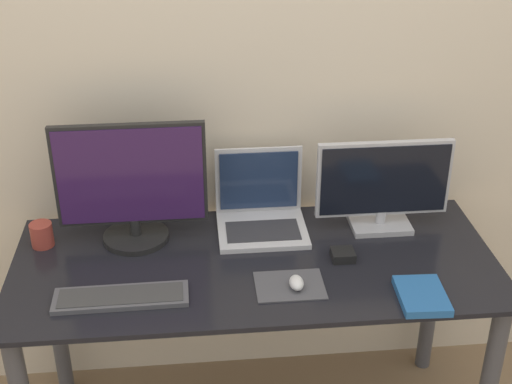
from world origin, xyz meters
name	(u,v)px	position (x,y,z in m)	size (l,w,h in m)	color
wall_back	(244,80)	(0.00, 0.76, 1.25)	(7.00, 0.05, 2.50)	beige
desk	(255,295)	(0.00, 0.35, 0.62)	(1.61, 0.69, 0.76)	black
monitor_left	(131,185)	(-0.40, 0.53, 0.97)	(0.51, 0.23, 0.43)	black
monitor_right	(383,186)	(0.47, 0.53, 0.93)	(0.47, 0.15, 0.33)	#B2B2B7
laptop	(261,209)	(0.04, 0.58, 0.83)	(0.31, 0.27, 0.27)	silver
keyboard	(121,297)	(-0.43, 0.17, 0.77)	(0.41, 0.13, 0.02)	#4C4C51
mousepad	(290,286)	(0.09, 0.19, 0.77)	(0.22, 0.16, 0.00)	#47474C
mouse	(296,283)	(0.11, 0.18, 0.79)	(0.04, 0.07, 0.04)	silver
book	(422,296)	(0.49, 0.09, 0.78)	(0.15, 0.20, 0.03)	#235B9E
mug	(42,235)	(-0.72, 0.51, 0.81)	(0.08, 0.08, 0.08)	#99382D
power_brick	(343,255)	(0.29, 0.33, 0.78)	(0.08, 0.07, 0.03)	black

